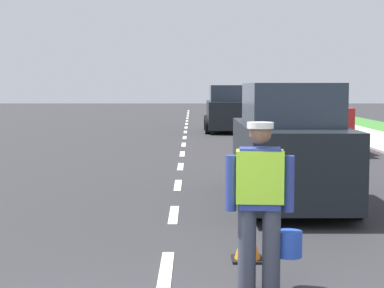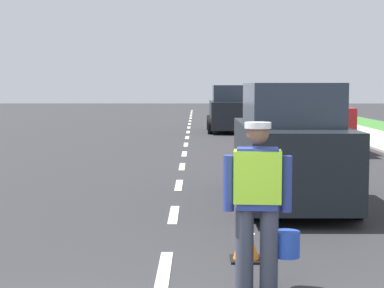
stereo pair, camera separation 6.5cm
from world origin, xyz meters
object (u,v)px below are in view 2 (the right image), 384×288
car_parked_far (311,120)px  car_outgoing_ahead (289,148)px  traffic_cone_near (246,240)px  car_outgoing_far (231,110)px  road_worker (260,198)px

car_parked_far → car_outgoing_ahead: (-1.95, -8.87, -0.01)m
traffic_cone_near → car_outgoing_far: (0.93, 20.82, 0.70)m
road_worker → car_outgoing_far: car_outgoing_far is taller
road_worker → car_parked_far: car_parked_far is taller
car_outgoing_far → traffic_cone_near: bearing=-92.6°
road_worker → car_outgoing_ahead: 4.86m
road_worker → car_parked_far: bearing=77.9°
road_worker → car_outgoing_far: (0.89, 21.91, 0.02)m
car_parked_far → car_outgoing_far: bearing=103.8°
car_outgoing_far → car_parked_far: bearing=-76.2°
traffic_cone_near → car_parked_far: bearing=76.7°
car_outgoing_far → car_outgoing_ahead: (0.08, -17.15, 0.01)m
car_parked_far → car_outgoing_far: car_parked_far is taller
road_worker → traffic_cone_near: road_worker is taller
traffic_cone_near → car_parked_far: (2.96, 12.55, 0.73)m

